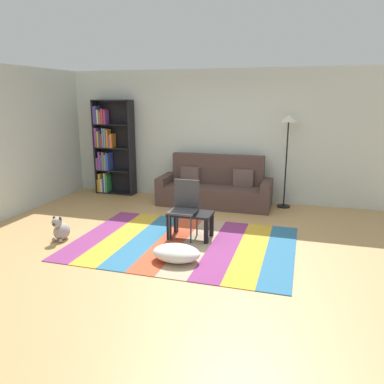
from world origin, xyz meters
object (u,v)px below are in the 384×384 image
at_px(coffee_table, 191,218).
at_px(folding_chair, 185,204).
at_px(bookshelf, 110,149).
at_px(pouf, 176,253).
at_px(tv_remote, 185,212).
at_px(standing_lamp, 288,130).
at_px(dog, 61,230).
at_px(couch, 215,188).

distance_m(coffee_table, folding_chair, 0.23).
relative_size(bookshelf, coffee_table, 3.11).
bearing_deg(pouf, tv_remote, 100.17).
height_order(coffee_table, folding_chair, folding_chair).
relative_size(coffee_table, pouf, 1.03).
bearing_deg(standing_lamp, tv_remote, -121.71).
distance_m(bookshelf, dog, 3.09).
height_order(dog, standing_lamp, standing_lamp).
bearing_deg(tv_remote, folding_chair, 102.34).
height_order(couch, folding_chair, couch).
distance_m(dog, folding_chair, 1.95).
distance_m(bookshelf, tv_remote, 3.43).
xyz_separation_m(coffee_table, dog, (-1.89, -0.64, -0.17)).
bearing_deg(bookshelf, couch, -6.49).
bearing_deg(pouf, standing_lamp, 68.40).
bearing_deg(dog, pouf, -7.33).
xyz_separation_m(coffee_table, pouf, (0.07, -0.89, -0.21)).
bearing_deg(bookshelf, folding_chair, -41.98).
relative_size(bookshelf, pouf, 3.21).
relative_size(pouf, tv_remote, 4.32).
relative_size(dog, tv_remote, 2.65).
bearing_deg(dog, standing_lamp, 41.69).
xyz_separation_m(coffee_table, folding_chair, (-0.10, 0.04, 0.21)).
distance_m(pouf, dog, 1.98).
height_order(bookshelf, coffee_table, bookshelf).
distance_m(couch, pouf, 2.88).
height_order(couch, bookshelf, bookshelf).
bearing_deg(coffee_table, dog, -161.41).
height_order(coffee_table, pouf, coffee_table).
bearing_deg(coffee_table, standing_lamp, 59.57).
bearing_deg(folding_chair, pouf, -47.32).
xyz_separation_m(bookshelf, pouf, (2.64, -3.15, -0.89)).
distance_m(couch, tv_remote, 2.01).
xyz_separation_m(dog, folding_chair, (1.79, 0.68, 0.37)).
bearing_deg(coffee_table, bookshelf, 138.65).
xyz_separation_m(bookshelf, dog, (0.68, -2.90, -0.85)).
bearing_deg(couch, pouf, -87.15).
height_order(dog, folding_chair, folding_chair).
height_order(standing_lamp, folding_chair, standing_lamp).
height_order(couch, coffee_table, couch).
relative_size(coffee_table, standing_lamp, 0.37).
bearing_deg(couch, folding_chair, -90.82).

